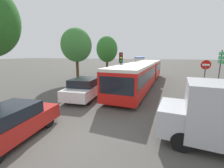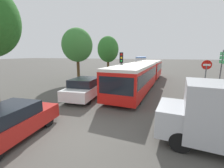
{
  "view_description": "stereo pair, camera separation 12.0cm",
  "coord_description": "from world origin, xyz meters",
  "px_view_note": "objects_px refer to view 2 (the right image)",
  "views": [
    {
      "loc": [
        3.2,
        -4.59,
        3.25
      ],
      "look_at": [
        0.2,
        5.22,
        1.2
      ],
      "focal_mm": 24.0,
      "sensor_mm": 36.0,
      "label": 1
    },
    {
      "loc": [
        3.32,
        -4.56,
        3.25
      ],
      "look_at": [
        0.2,
        5.22,
        1.2
      ],
      "focal_mm": 24.0,
      "sensor_mm": 36.0,
      "label": 2
    }
  ],
  "objects_px": {
    "queued_car_tan": "(125,71)",
    "traffic_light": "(121,63)",
    "city_bus_rear": "(141,60)",
    "tree_left_far": "(108,50)",
    "queued_car_white": "(86,88)",
    "direction_sign_post": "(222,62)",
    "articulated_bus": "(143,72)",
    "queued_car_navy": "(130,67)",
    "queued_car_green": "(110,77)",
    "queued_car_red": "(9,123)",
    "no_entry_sign": "(206,73)",
    "tree_left_mid": "(77,45)"
  },
  "relations": [
    {
      "from": "city_bus_rear",
      "to": "tree_left_far",
      "type": "height_order",
      "value": "tree_left_far"
    },
    {
      "from": "city_bus_rear",
      "to": "queued_car_navy",
      "type": "height_order",
      "value": "city_bus_rear"
    },
    {
      "from": "queued_car_red",
      "to": "direction_sign_post",
      "type": "height_order",
      "value": "direction_sign_post"
    },
    {
      "from": "city_bus_rear",
      "to": "queued_car_green",
      "type": "distance_m",
      "value": 28.56
    },
    {
      "from": "traffic_light",
      "to": "tree_left_mid",
      "type": "bearing_deg",
      "value": -129.14
    },
    {
      "from": "queued_car_red",
      "to": "tree_left_far",
      "type": "xyz_separation_m",
      "value": [
        -2.97,
        20.18,
        3.23
      ]
    },
    {
      "from": "queued_car_red",
      "to": "traffic_light",
      "type": "xyz_separation_m",
      "value": [
        2.08,
        9.08,
        1.81
      ]
    },
    {
      "from": "queued_car_white",
      "to": "queued_car_navy",
      "type": "relative_size",
      "value": 1.0
    },
    {
      "from": "traffic_light",
      "to": "direction_sign_post",
      "type": "distance_m",
      "value": 8.46
    },
    {
      "from": "queued_car_navy",
      "to": "traffic_light",
      "type": "bearing_deg",
      "value": -175.3
    },
    {
      "from": "queued_car_red",
      "to": "queued_car_navy",
      "type": "distance_m",
      "value": 24.64
    },
    {
      "from": "city_bus_rear",
      "to": "tree_left_far",
      "type": "bearing_deg",
      "value": 167.05
    },
    {
      "from": "queued_car_red",
      "to": "queued_car_navy",
      "type": "xyz_separation_m",
      "value": [
        -0.1,
        24.64,
        0.08
      ]
    },
    {
      "from": "queued_car_tan",
      "to": "traffic_light",
      "type": "xyz_separation_m",
      "value": [
        1.72,
        -9.32,
        1.73
      ]
    },
    {
      "from": "direction_sign_post",
      "to": "queued_car_navy",
      "type": "bearing_deg",
      "value": -49.69
    },
    {
      "from": "no_entry_sign",
      "to": "queued_car_tan",
      "type": "bearing_deg",
      "value": -138.66
    },
    {
      "from": "articulated_bus",
      "to": "queued_car_red",
      "type": "relative_size",
      "value": 4.08
    },
    {
      "from": "city_bus_rear",
      "to": "traffic_light",
      "type": "xyz_separation_m",
      "value": [
        1.96,
        -31.85,
        1.05
      ]
    },
    {
      "from": "no_entry_sign",
      "to": "direction_sign_post",
      "type": "bearing_deg",
      "value": 141.81
    },
    {
      "from": "city_bus_rear",
      "to": "queued_car_red",
      "type": "bearing_deg",
      "value": 175.34
    },
    {
      "from": "tree_left_far",
      "to": "traffic_light",
      "type": "bearing_deg",
      "value": -65.55
    },
    {
      "from": "tree_left_mid",
      "to": "queued_car_navy",
      "type": "bearing_deg",
      "value": 74.12
    },
    {
      "from": "queued_car_tan",
      "to": "tree_left_far",
      "type": "height_order",
      "value": "tree_left_far"
    },
    {
      "from": "queued_car_navy",
      "to": "queued_car_green",
      "type": "bearing_deg",
      "value": 176.92
    },
    {
      "from": "queued_car_white",
      "to": "queued_car_tan",
      "type": "xyz_separation_m",
      "value": [
        0.21,
        12.48,
        -0.0
      ]
    },
    {
      "from": "city_bus_rear",
      "to": "queued_car_tan",
      "type": "height_order",
      "value": "city_bus_rear"
    },
    {
      "from": "queued_car_green",
      "to": "no_entry_sign",
      "type": "distance_m",
      "value": 9.45
    },
    {
      "from": "articulated_bus",
      "to": "queued_car_white",
      "type": "bearing_deg",
      "value": -24.71
    },
    {
      "from": "traffic_light",
      "to": "direction_sign_post",
      "type": "bearing_deg",
      "value": 88.32
    },
    {
      "from": "tree_left_mid",
      "to": "city_bus_rear",
      "type": "bearing_deg",
      "value": 82.4
    },
    {
      "from": "queued_car_tan",
      "to": "tree_left_mid",
      "type": "relative_size",
      "value": 0.72
    },
    {
      "from": "articulated_bus",
      "to": "direction_sign_post",
      "type": "bearing_deg",
      "value": 85.51
    },
    {
      "from": "no_entry_sign",
      "to": "tree_left_far",
      "type": "relative_size",
      "value": 0.46
    },
    {
      "from": "articulated_bus",
      "to": "queued_car_tan",
      "type": "relative_size",
      "value": 3.66
    },
    {
      "from": "queued_car_navy",
      "to": "traffic_light",
      "type": "relative_size",
      "value": 1.31
    },
    {
      "from": "queued_car_navy",
      "to": "direction_sign_post",
      "type": "bearing_deg",
      "value": -145.86
    },
    {
      "from": "no_entry_sign",
      "to": "queued_car_white",
      "type": "bearing_deg",
      "value": -70.39
    },
    {
      "from": "tree_left_far",
      "to": "queued_car_red",
      "type": "bearing_deg",
      "value": -81.64
    },
    {
      "from": "articulated_bus",
      "to": "traffic_light",
      "type": "distance_m",
      "value": 3.63
    },
    {
      "from": "queued_car_white",
      "to": "direction_sign_post",
      "type": "distance_m",
      "value": 11.52
    },
    {
      "from": "queued_car_green",
      "to": "queued_car_navy",
      "type": "bearing_deg",
      "value": -3.08
    },
    {
      "from": "queued_car_navy",
      "to": "tree_left_far",
      "type": "height_order",
      "value": "tree_left_far"
    },
    {
      "from": "tree_left_mid",
      "to": "tree_left_far",
      "type": "xyz_separation_m",
      "value": [
        0.81,
        8.48,
        -0.33
      ]
    },
    {
      "from": "direction_sign_post",
      "to": "articulated_bus",
      "type": "bearing_deg",
      "value": -6.54
    },
    {
      "from": "queued_car_red",
      "to": "queued_car_white",
      "type": "xyz_separation_m",
      "value": [
        0.15,
        5.91,
        0.08
      ]
    },
    {
      "from": "tree_left_mid",
      "to": "tree_left_far",
      "type": "bearing_deg",
      "value": 84.52
    },
    {
      "from": "articulated_bus",
      "to": "queued_car_green",
      "type": "height_order",
      "value": "articulated_bus"
    },
    {
      "from": "queued_car_green",
      "to": "direction_sign_post",
      "type": "distance_m",
      "value": 10.62
    },
    {
      "from": "queued_car_red",
      "to": "queued_car_tan",
      "type": "distance_m",
      "value": 18.4
    },
    {
      "from": "articulated_bus",
      "to": "traffic_light",
      "type": "relative_size",
      "value": 4.79
    }
  ]
}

